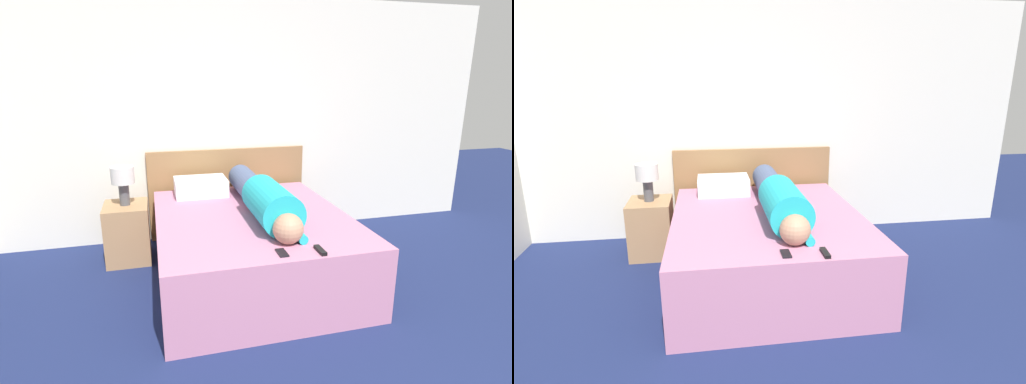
# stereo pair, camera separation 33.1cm
# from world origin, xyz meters

# --- Properties ---
(wall_back) EXTENTS (6.19, 0.06, 2.60)m
(wall_back) POSITION_xyz_m (0.00, 3.97, 1.30)
(wall_back) COLOR silver
(wall_back) RESTS_ON ground_plane
(bed) EXTENTS (1.65, 1.96, 0.60)m
(bed) POSITION_xyz_m (-0.03, 2.80, 0.30)
(bed) COLOR #B2708E
(bed) RESTS_ON ground_plane
(headboard) EXTENTS (1.77, 0.04, 1.00)m
(headboard) POSITION_xyz_m (-0.03, 3.90, 0.50)
(headboard) COLOR olive
(headboard) RESTS_ON ground_plane
(nightstand) EXTENTS (0.42, 0.47, 0.57)m
(nightstand) POSITION_xyz_m (-1.13, 3.47, 0.29)
(nightstand) COLOR #A37A51
(nightstand) RESTS_ON ground_plane
(table_lamp) EXTENTS (0.22, 0.22, 0.38)m
(table_lamp) POSITION_xyz_m (-1.13, 3.47, 0.83)
(table_lamp) COLOR #4C4C51
(table_lamp) RESTS_ON nightstand
(person_lying) EXTENTS (0.34, 1.71, 0.34)m
(person_lying) POSITION_xyz_m (0.07, 2.79, 0.75)
(person_lying) COLOR tan
(person_lying) RESTS_ON bed
(pillow_near_headboard) EXTENTS (0.52, 0.39, 0.17)m
(pillow_near_headboard) POSITION_xyz_m (-0.38, 3.56, 0.68)
(pillow_near_headboard) COLOR white
(pillow_near_headboard) RESTS_ON bed
(tv_remote) EXTENTS (0.04, 0.15, 0.02)m
(tv_remote) POSITION_xyz_m (0.24, 1.92, 0.61)
(tv_remote) COLOR black
(tv_remote) RESTS_ON bed
(cell_phone) EXTENTS (0.06, 0.13, 0.01)m
(cell_phone) POSITION_xyz_m (-0.03, 1.96, 0.61)
(cell_phone) COLOR black
(cell_phone) RESTS_ON bed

